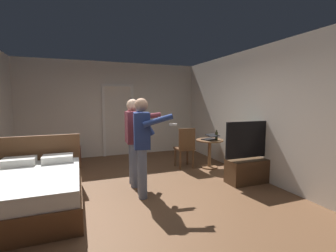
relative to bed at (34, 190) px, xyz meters
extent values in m
plane|color=brown|center=(1.65, -0.08, -0.30)|extent=(7.10, 7.10, 0.00)
cube|color=silver|center=(1.65, 3.21, 1.08)|extent=(5.35, 0.12, 2.76)
cube|color=silver|center=(4.27, -0.08, 1.08)|extent=(0.12, 6.70, 2.76)
cube|color=white|center=(1.36, 3.13, 0.72)|extent=(0.08, 0.08, 2.05)
cube|color=white|center=(2.21, 3.13, 0.72)|extent=(0.08, 0.08, 2.05)
cube|color=white|center=(1.78, 3.13, 1.79)|extent=(0.93, 0.08, 0.08)
cube|color=brown|center=(0.00, -0.08, -0.13)|extent=(1.35, 1.92, 0.35)
cube|color=white|center=(0.00, -0.08, 0.16)|extent=(1.29, 1.86, 0.22)
cube|color=brown|center=(0.00, 0.84, 0.21)|extent=(1.35, 0.08, 1.02)
cube|color=white|center=(-0.30, 0.58, 0.33)|extent=(0.50, 0.34, 0.12)
cube|color=white|center=(0.30, 0.58, 0.33)|extent=(0.50, 0.34, 0.12)
cube|color=#4C331E|center=(3.91, -0.21, -0.07)|extent=(1.02, 0.40, 0.48)
cube|color=black|center=(3.91, -0.23, 0.58)|extent=(1.24, 0.05, 0.72)
cube|color=#245C5D|center=(3.91, -0.20, 0.58)|extent=(1.18, 0.01, 0.66)
cylinder|color=brown|center=(3.65, 0.99, 0.03)|extent=(0.08, 0.08, 0.67)
cylinder|color=brown|center=(3.65, 0.99, -0.29)|extent=(0.40, 0.40, 0.03)
cylinder|color=brown|center=(3.65, 0.99, 0.38)|extent=(0.66, 0.66, 0.03)
cube|color=black|center=(3.62, 0.99, 0.41)|extent=(0.37, 0.31, 0.02)
cube|color=black|center=(3.66, 0.87, 0.52)|extent=(0.37, 0.29, 0.05)
cube|color=navy|center=(3.65, 0.88, 0.52)|extent=(0.33, 0.25, 0.04)
cylinder|color=black|center=(3.79, 0.91, 0.49)|extent=(0.06, 0.06, 0.20)
cylinder|color=black|center=(3.79, 0.91, 0.61)|extent=(0.03, 0.03, 0.05)
cylinder|color=brown|center=(3.26, 1.42, -0.08)|extent=(0.04, 0.04, 0.45)
cylinder|color=brown|center=(2.92, 1.43, -0.08)|extent=(0.04, 0.04, 0.45)
cylinder|color=brown|center=(3.25, 1.08, -0.08)|extent=(0.04, 0.04, 0.45)
cylinder|color=brown|center=(2.91, 1.09, -0.08)|extent=(0.04, 0.04, 0.45)
cube|color=brown|center=(3.09, 1.26, 0.17)|extent=(0.43, 0.43, 0.04)
cube|color=brown|center=(3.08, 1.09, 0.44)|extent=(0.42, 0.05, 0.50)
cylinder|color=slate|center=(1.69, 0.03, 0.12)|extent=(0.15, 0.15, 0.85)
cylinder|color=slate|center=(1.65, -0.20, 0.12)|extent=(0.15, 0.15, 0.85)
cube|color=navy|center=(1.67, -0.09, 0.85)|extent=(0.33, 0.46, 0.60)
sphere|color=tan|center=(1.67, -0.09, 1.28)|extent=(0.23, 0.23, 0.23)
cylinder|color=navy|center=(1.80, 0.13, 0.96)|extent=(0.34, 0.15, 0.49)
cylinder|color=navy|center=(1.87, -0.36, 1.03)|extent=(0.51, 0.18, 0.22)
cube|color=white|center=(2.11, -0.43, 0.96)|extent=(0.12, 0.06, 0.04)
cylinder|color=slate|center=(1.65, 0.59, 0.12)|extent=(0.15, 0.15, 0.84)
cylinder|color=slate|center=(1.64, 0.36, 0.12)|extent=(0.15, 0.15, 0.84)
cube|color=brown|center=(1.64, 0.48, 0.84)|extent=(0.28, 0.42, 0.60)
sphere|color=#D8AD8C|center=(1.64, 0.48, 1.26)|extent=(0.23, 0.23, 0.23)
cylinder|color=brown|center=(1.74, 0.70, 0.95)|extent=(0.33, 0.11, 0.48)
cylinder|color=brown|center=(1.87, 0.23, 1.06)|extent=(0.49, 0.11, 0.14)
cube|color=white|center=(2.11, 0.20, 1.03)|extent=(0.12, 0.04, 0.04)
cube|color=#1E2D38|center=(0.37, 2.41, -0.15)|extent=(0.49, 0.37, 0.30)
cube|color=#4C1919|center=(0.35, 2.55, -0.08)|extent=(0.70, 0.51, 0.46)
camera|label=1|loc=(0.67, -3.96, 1.36)|focal=25.21mm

